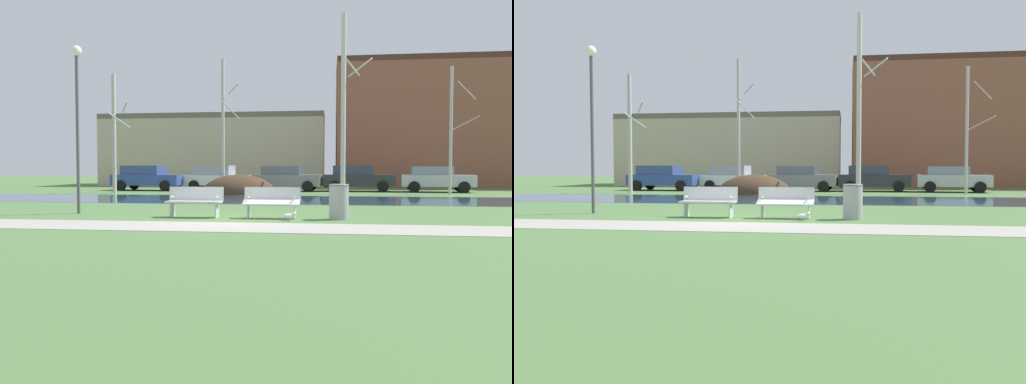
# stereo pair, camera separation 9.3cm
# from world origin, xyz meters

# --- Properties ---
(ground_plane) EXTENTS (120.00, 120.00, 0.00)m
(ground_plane) POSITION_xyz_m (0.00, 10.00, 0.00)
(ground_plane) COLOR #4C703D
(paved_path_strip) EXTENTS (60.00, 2.05, 0.01)m
(paved_path_strip) POSITION_xyz_m (0.00, -1.80, 0.01)
(paved_path_strip) COLOR #9E998E
(paved_path_strip) RESTS_ON ground
(river_band) EXTENTS (80.00, 6.20, 0.01)m
(river_band) POSITION_xyz_m (0.00, 9.10, 0.00)
(river_band) COLOR #2D475B
(river_band) RESTS_ON ground
(soil_mound) EXTENTS (4.02, 3.10, 2.08)m
(soil_mound) POSITION_xyz_m (-2.10, 13.88, 0.00)
(soil_mound) COLOR #423021
(soil_mound) RESTS_ON ground
(bench_left) EXTENTS (1.60, 0.56, 0.87)m
(bench_left) POSITION_xyz_m (-1.11, 0.59, 0.47)
(bench_left) COLOR silver
(bench_left) RESTS_ON ground
(bench_right) EXTENTS (1.60, 0.56, 0.87)m
(bench_right) POSITION_xyz_m (1.11, 0.59, 0.47)
(bench_right) COLOR silver
(bench_right) RESTS_ON ground
(trash_bin) EXTENTS (0.56, 0.56, 0.97)m
(trash_bin) POSITION_xyz_m (2.98, 0.51, 0.50)
(trash_bin) COLOR #999B9E
(trash_bin) RESTS_ON ground
(seagull) EXTENTS (0.40, 0.15, 0.25)m
(seagull) POSITION_xyz_m (1.67, -0.07, 0.13)
(seagull) COLOR white
(seagull) RESTS_ON ground
(streetlamp) EXTENTS (0.32, 0.32, 5.16)m
(streetlamp) POSITION_xyz_m (-4.99, 1.28, 3.46)
(streetlamp) COLOR #4C4C51
(streetlamp) RESTS_ON ground
(birch_far_left) EXTENTS (1.11, 1.83, 6.53)m
(birch_far_left) POSITION_xyz_m (-9.01, 13.73, 3.32)
(birch_far_left) COLOR #BCB7A8
(birch_far_left) RESTS_ON ground
(birch_left) EXTENTS (1.02, 1.81, 7.21)m
(birch_left) POSITION_xyz_m (-2.95, 13.95, 3.67)
(birch_left) COLOR #BCB7A8
(birch_left) RESTS_ON ground
(birch_center_left) EXTENTS (1.59, 2.29, 9.44)m
(birch_center_left) POSITION_xyz_m (3.46, 14.11, 4.80)
(birch_center_left) COLOR beige
(birch_center_left) RESTS_ON ground
(birch_center) EXTENTS (1.47, 2.58, 6.68)m
(birch_center) POSITION_xyz_m (9.05, 14.75, 3.41)
(birch_center) COLOR #BCB7A8
(birch_center) RESTS_ON ground
(parked_van_nearest_blue) EXTENTS (4.50, 2.36, 1.54)m
(parked_van_nearest_blue) POSITION_xyz_m (-8.46, 17.45, 0.80)
(parked_van_nearest_blue) COLOR #2D4793
(parked_van_nearest_blue) RESTS_ON ground
(parked_sedan_second_white) EXTENTS (4.22, 2.39, 1.53)m
(parked_sedan_second_white) POSITION_xyz_m (-4.15, 18.20, 0.80)
(parked_sedan_second_white) COLOR silver
(parked_sedan_second_white) RESTS_ON ground
(parked_hatch_third_grey) EXTENTS (4.20, 2.26, 1.50)m
(parked_hatch_third_grey) POSITION_xyz_m (0.14, 17.59, 0.79)
(parked_hatch_third_grey) COLOR slate
(parked_hatch_third_grey) RESTS_ON ground
(parked_wagon_fourth_dark) EXTENTS (4.30, 2.38, 1.53)m
(parked_wagon_fourth_dark) POSITION_xyz_m (4.40, 17.87, 0.80)
(parked_wagon_fourth_dark) COLOR #282B30
(parked_wagon_fourth_dark) RESTS_ON ground
(parked_suv_fifth_silver) EXTENTS (4.17, 2.30, 1.48)m
(parked_suv_fifth_silver) POSITION_xyz_m (8.81, 17.44, 0.78)
(parked_suv_fifth_silver) COLOR #B2B5BC
(parked_suv_fifth_silver) RESTS_ON ground
(building_beige_block) EXTENTS (16.96, 7.81, 5.45)m
(building_beige_block) POSITION_xyz_m (-6.15, 27.77, 2.73)
(building_beige_block) COLOR #BCAD8E
(building_beige_block) RESTS_ON ground
(building_brick_low) EXTENTS (12.67, 6.49, 9.11)m
(building_brick_low) POSITION_xyz_m (9.56, 26.33, 4.55)
(building_brick_low) COLOR brown
(building_brick_low) RESTS_ON ground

